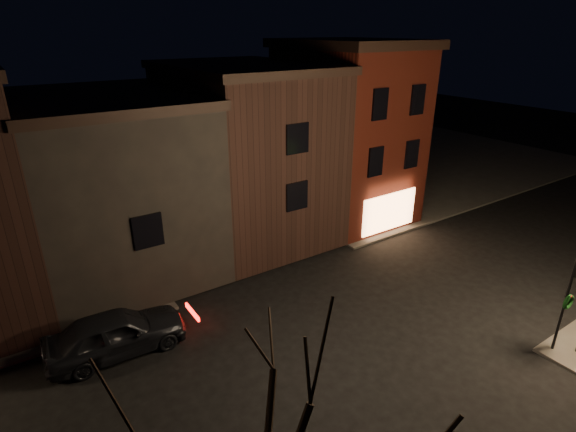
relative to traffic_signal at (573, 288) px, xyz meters
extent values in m
plane|color=black|center=(-5.60, 5.51, -2.81)|extent=(120.00, 120.00, 0.00)
cube|color=#2D2B28|center=(14.40, 25.51, -2.75)|extent=(30.00, 30.00, 0.12)
cube|color=#4D160D|center=(2.40, 15.01, 2.31)|extent=(6.00, 8.00, 10.00)
cube|color=black|center=(2.40, 15.01, 7.56)|extent=(6.50, 8.50, 0.50)
cube|color=#F2A86D|center=(2.40, 10.96, -1.39)|extent=(4.00, 0.12, 2.20)
cube|color=black|center=(-4.10, 16.01, 1.81)|extent=(7.00, 10.00, 9.00)
cube|color=black|center=(-4.10, 16.01, 6.51)|extent=(7.30, 10.30, 0.40)
cube|color=black|center=(-11.35, 16.01, 1.31)|extent=(7.50, 10.00, 8.00)
cube|color=black|center=(-11.35, 16.01, 5.51)|extent=(7.80, 10.30, 0.40)
cylinder|color=black|center=(0.00, 0.11, -0.69)|extent=(0.10, 0.10, 4.00)
torus|color=#0C380F|center=(0.00, 0.02, -0.59)|extent=(0.58, 0.14, 0.58)
sphere|color=#990C0C|center=(0.00, 0.00, -0.37)|extent=(0.12, 0.12, 0.12)
imported|color=black|center=(-13.46, 9.15, -1.96)|extent=(5.05, 2.20, 1.69)
camera|label=1|loc=(-15.79, -5.61, 8.38)|focal=28.00mm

